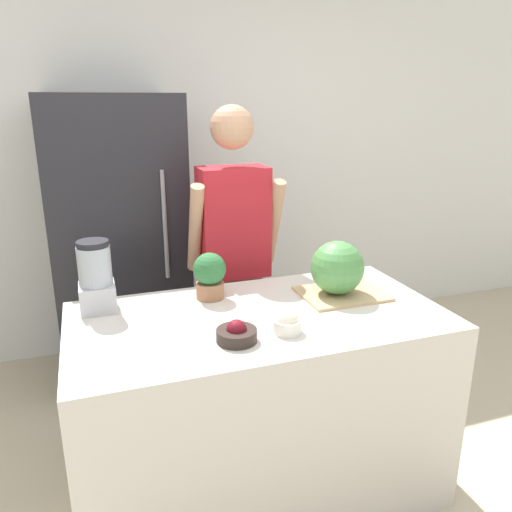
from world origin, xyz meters
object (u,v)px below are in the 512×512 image
object	(u,v)px
refrigerator	(120,242)
bowl_cream	(287,323)
bowl_cherries	(237,334)
blender	(96,278)
person	(234,261)
watermelon	(337,268)
potted_plant	(210,275)

from	to	relation	value
refrigerator	bowl_cream	size ratio (longest dim) A/B	15.88
bowl_cherries	blender	distance (m)	0.69
bowl_cherries	blender	size ratio (longest dim) A/B	0.50
refrigerator	bowl_cherries	world-z (taller)	refrigerator
person	blender	xyz separation A→B (m)	(-0.74, -0.41, 0.13)
watermelon	potted_plant	bearing A→B (deg)	163.68
potted_plant	bowl_cherries	bearing A→B (deg)	-91.39
person	watermelon	world-z (taller)	person
bowl_cherries	bowl_cream	size ratio (longest dim) A/B	1.37
watermelon	blender	xyz separation A→B (m)	(-1.06, 0.18, 0.01)
bowl_cream	blender	bearing A→B (deg)	145.89
person	blender	world-z (taller)	person
blender	potted_plant	xyz separation A→B (m)	(0.49, -0.02, -0.04)
refrigerator	watermelon	world-z (taller)	refrigerator
blender	person	bearing A→B (deg)	29.26
refrigerator	bowl_cream	xyz separation A→B (m)	(0.52, -1.53, 0.03)
bowl_cherries	potted_plant	size ratio (longest dim) A/B	0.72
bowl_cherries	potted_plant	distance (m)	0.46
person	bowl_cream	xyz separation A→B (m)	(-0.05, -0.88, 0.02)
watermelon	potted_plant	size ratio (longest dim) A/B	1.15
person	bowl_cherries	world-z (taller)	person
person	potted_plant	bearing A→B (deg)	-119.42
bowl_cherries	potted_plant	xyz separation A→B (m)	(0.01, 0.46, 0.08)
bowl_cream	potted_plant	size ratio (longest dim) A/B	0.53
refrigerator	blender	bearing A→B (deg)	-99.11
bowl_cream	blender	size ratio (longest dim) A/B	0.36
person	blender	bearing A→B (deg)	-150.74
bowl_cream	blender	distance (m)	0.84
refrigerator	potted_plant	distance (m)	1.13
watermelon	bowl_cherries	bearing A→B (deg)	-153.19
bowl_cream	potted_plant	xyz separation A→B (m)	(-0.20, 0.45, 0.07)
potted_plant	refrigerator	bearing A→B (deg)	106.75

